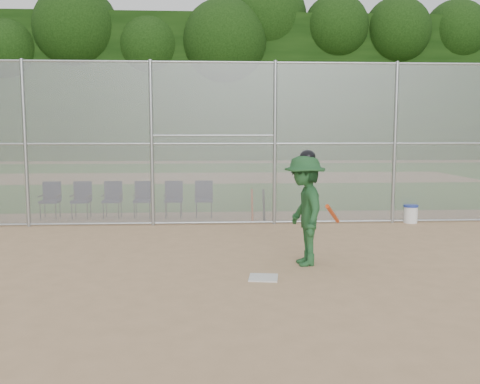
{
  "coord_description": "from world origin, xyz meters",
  "views": [
    {
      "loc": [
        -0.61,
        -8.08,
        2.34
      ],
      "look_at": [
        0.0,
        2.5,
        1.1
      ],
      "focal_mm": 40.0,
      "sensor_mm": 36.0,
      "label": 1
    }
  ],
  "objects": [
    {
      "name": "chair_3",
      "position": [
        -2.39,
        6.19,
        0.48
      ],
      "size": [
        0.54,
        0.52,
        0.96
      ],
      "primitive_type": null,
      "color": "#10153A",
      "rests_on": "ground"
    },
    {
      "name": "water_cooler",
      "position": [
        4.45,
        4.96,
        0.23
      ],
      "size": [
        0.36,
        0.36,
        0.46
      ],
      "color": "white",
      "rests_on": "ground"
    },
    {
      "name": "treeline",
      "position": [
        0.0,
        20.0,
        5.5
      ],
      "size": [
        81.0,
        60.0,
        11.0
      ],
      "color": "black",
      "rests_on": "ground"
    },
    {
      "name": "chair_2",
      "position": [
        -3.2,
        6.19,
        0.48
      ],
      "size": [
        0.54,
        0.52,
        0.96
      ],
      "primitive_type": null,
      "color": "#10153A",
      "rests_on": "ground"
    },
    {
      "name": "home_plate",
      "position": [
        0.23,
        0.12,
        0.01
      ],
      "size": [
        0.52,
        0.52,
        0.02
      ],
      "primitive_type": "cube",
      "rotation": [
        0.0,
        0.0,
        -0.15
      ],
      "color": "silver",
      "rests_on": "ground"
    },
    {
      "name": "dirt_patch_far",
      "position": [
        0.0,
        18.0,
        0.01
      ],
      "size": [
        24.0,
        24.0,
        0.0
      ],
      "primitive_type": "plane",
      "color": "tan",
      "rests_on": "ground"
    },
    {
      "name": "ground",
      "position": [
        0.0,
        0.0,
        0.0
      ],
      "size": [
        100.0,
        100.0,
        0.0
      ],
      "primitive_type": "plane",
      "color": "tan",
      "rests_on": "ground"
    },
    {
      "name": "batter_at_plate",
      "position": [
        1.03,
        0.96,
        0.97
      ],
      "size": [
        1.0,
        1.41,
        2.0
      ],
      "color": "#1F4E26",
      "rests_on": "ground"
    },
    {
      "name": "spare_bats",
      "position": [
        0.63,
        5.38,
        0.41
      ],
      "size": [
        0.36,
        0.34,
        0.83
      ],
      "color": "#D84C14",
      "rests_on": "ground"
    },
    {
      "name": "chair_4",
      "position": [
        -1.58,
        6.19,
        0.48
      ],
      "size": [
        0.54,
        0.52,
        0.96
      ],
      "primitive_type": null,
      "color": "#10153A",
      "rests_on": "ground"
    },
    {
      "name": "chair_1",
      "position": [
        -4.02,
        6.19,
        0.48
      ],
      "size": [
        0.54,
        0.52,
        0.96
      ],
      "primitive_type": null,
      "color": "#10153A",
      "rests_on": "ground"
    },
    {
      "name": "chair_5",
      "position": [
        -0.76,
        6.19,
        0.48
      ],
      "size": [
        0.54,
        0.52,
        0.96
      ],
      "primitive_type": null,
      "color": "#10153A",
      "rests_on": "ground"
    },
    {
      "name": "grass_strip",
      "position": [
        0.0,
        18.0,
        0.01
      ],
      "size": [
        100.0,
        100.0,
        0.0
      ],
      "primitive_type": "plane",
      "color": "#31641E",
      "rests_on": "ground"
    },
    {
      "name": "chair_0",
      "position": [
        -4.83,
        6.19,
        0.48
      ],
      "size": [
        0.54,
        0.52,
        0.96
      ],
      "primitive_type": null,
      "color": "#10153A",
      "rests_on": "ground"
    },
    {
      "name": "backstop_fence",
      "position": [
        0.0,
        5.0,
        2.07
      ],
      "size": [
        16.09,
        0.09,
        4.0
      ],
      "color": "gray",
      "rests_on": "ground"
    }
  ]
}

